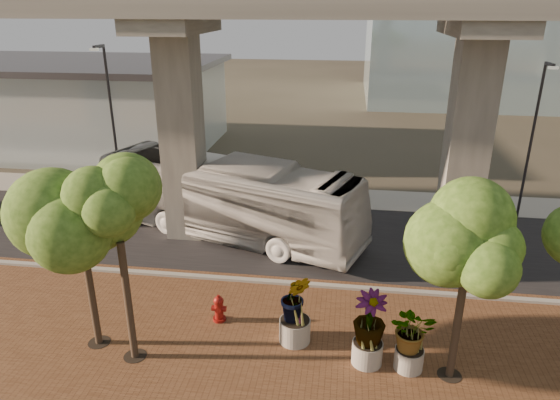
# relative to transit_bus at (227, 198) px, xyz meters

# --- Properties ---
(ground) EXTENTS (160.00, 160.00, 0.00)m
(ground) POSITION_rel_transit_bus_xyz_m (4.17, -2.19, -1.81)
(ground) COLOR #343126
(ground) RESTS_ON ground
(asphalt_road) EXTENTS (90.00, 8.00, 0.04)m
(asphalt_road) POSITION_rel_transit_bus_xyz_m (4.17, -0.19, -1.79)
(asphalt_road) COLOR black
(asphalt_road) RESTS_ON ground
(curb_strip) EXTENTS (70.00, 0.25, 0.16)m
(curb_strip) POSITION_rel_transit_bus_xyz_m (4.17, -4.19, -1.73)
(curb_strip) COLOR #9F9D94
(curb_strip) RESTS_ON ground
(far_sidewalk) EXTENTS (90.00, 3.00, 0.06)m
(far_sidewalk) POSITION_rel_transit_bus_xyz_m (4.17, 5.31, -1.78)
(far_sidewalk) COLOR #9F9D94
(far_sidewalk) RESTS_ON ground
(transit_viaduct) EXTENTS (72.00, 5.60, 12.40)m
(transit_viaduct) POSITION_rel_transit_bus_xyz_m (4.17, -0.19, 5.47)
(transit_viaduct) COLOR gray
(transit_viaduct) RESTS_ON ground
(station_pavilion) EXTENTS (23.00, 13.00, 6.30)m
(station_pavilion) POSITION_rel_transit_bus_xyz_m (-15.83, 13.81, 1.41)
(station_pavilion) COLOR silver
(station_pavilion) RESTS_ON ground
(transit_bus) EXTENTS (13.26, 7.35, 3.62)m
(transit_bus) POSITION_rel_transit_bus_xyz_m (0.00, 0.00, 0.00)
(transit_bus) COLOR silver
(transit_bus) RESTS_ON ground
(fire_hydrant) EXTENTS (0.49, 0.44, 0.98)m
(fire_hydrant) POSITION_rel_transit_bus_xyz_m (1.33, -6.83, -1.28)
(fire_hydrant) COLOR maroon
(fire_hydrant) RESTS_ON ground
(planter_front) EXTENTS (1.89, 1.89, 2.07)m
(planter_front) POSITION_rel_transit_bus_xyz_m (7.45, -8.40, -0.49)
(planter_front) COLOR gray
(planter_front) RESTS_ON ground
(planter_right) EXTENTS (2.24, 2.24, 2.40)m
(planter_right) POSITION_rel_transit_bus_xyz_m (6.24, -8.32, -0.30)
(planter_right) COLOR #AEA89E
(planter_right) RESTS_ON ground
(planter_left) EXTENTS (2.21, 2.21, 2.43)m
(planter_left) POSITION_rel_transit_bus_xyz_m (3.99, -7.58, -0.28)
(planter_left) COLOR gray
(planter_left) RESTS_ON ground
(street_tree_far_west) EXTENTS (4.07, 4.07, 6.53)m
(street_tree_far_west) POSITION_rel_transit_bus_xyz_m (-2.17, -8.53, 2.90)
(street_tree_far_west) COLOR #453727
(street_tree_far_west) RESTS_ON ground
(street_tree_near_west) EXTENTS (3.02, 3.02, 6.15)m
(street_tree_near_west) POSITION_rel_transit_bus_xyz_m (-0.77, -9.01, 2.99)
(street_tree_near_west) COLOR #453727
(street_tree_near_west) RESTS_ON ground
(street_tree_near_east) EXTENTS (3.60, 3.60, 6.06)m
(street_tree_near_east) POSITION_rel_transit_bus_xyz_m (8.62, -8.56, 2.64)
(street_tree_near_east) COLOR #453727
(street_tree_near_east) RESTS_ON ground
(streetlamp_west) EXTENTS (0.40, 1.18, 8.15)m
(streetlamp_west) POSITION_rel_transit_bus_xyz_m (-7.21, 4.17, 2.94)
(streetlamp_west) COLOR #2F2E34
(streetlamp_west) RESTS_ON ground
(streetlamp_east) EXTENTS (0.38, 1.11, 7.64)m
(streetlamp_east) POSITION_rel_transit_bus_xyz_m (14.05, 3.76, 2.65)
(streetlamp_east) COLOR #2A2A2F
(streetlamp_east) RESTS_ON ground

